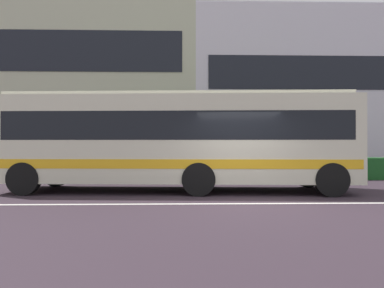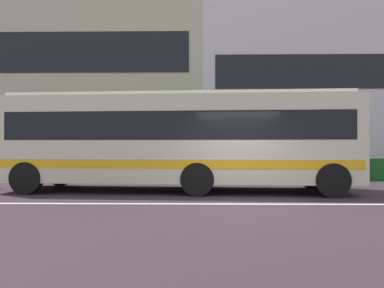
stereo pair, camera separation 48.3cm
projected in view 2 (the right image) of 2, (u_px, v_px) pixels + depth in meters
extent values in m
plane|color=#352932|center=(243.00, 204.00, 8.81)|extent=(160.00, 160.00, 0.00)
cube|color=silver|center=(243.00, 204.00, 8.81)|extent=(60.00, 0.16, 0.01)
cube|color=#1B5220|center=(298.00, 169.00, 15.37)|extent=(19.92, 1.10, 0.96)
cube|color=#B7BA9A|center=(67.00, 85.00, 26.04)|extent=(20.34, 10.68, 12.34)
cube|color=black|center=(34.00, 52.00, 20.69)|extent=(18.71, 0.04, 2.47)
cube|color=silver|center=(328.00, 98.00, 25.71)|extent=(18.89, 10.68, 10.25)
cube|color=black|center=(362.00, 71.00, 20.36)|extent=(17.38, 0.04, 2.05)
cube|color=beige|center=(179.00, 140.00, 11.47)|extent=(11.35, 3.20, 2.71)
cube|color=black|center=(179.00, 128.00, 11.47)|extent=(10.68, 3.18, 0.87)
cube|color=gold|center=(179.00, 162.00, 11.46)|extent=(11.13, 3.21, 0.28)
cube|color=beige|center=(179.00, 97.00, 11.48)|extent=(10.88, 2.76, 0.12)
cube|color=black|center=(17.00, 128.00, 11.89)|extent=(0.16, 2.13, 0.95)
cylinder|color=black|center=(27.00, 178.00, 10.64)|extent=(1.01, 0.34, 1.00)
cylinder|color=black|center=(61.00, 172.00, 12.97)|extent=(1.01, 0.34, 1.00)
cylinder|color=black|center=(197.00, 179.00, 10.24)|extent=(1.01, 0.34, 1.00)
cylinder|color=black|center=(201.00, 173.00, 12.57)|extent=(1.01, 0.34, 1.00)
cylinder|color=black|center=(332.00, 180.00, 9.95)|extent=(1.01, 0.34, 1.00)
cylinder|color=black|center=(311.00, 174.00, 12.28)|extent=(1.01, 0.34, 1.00)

